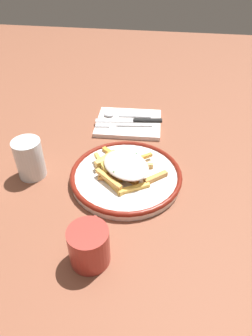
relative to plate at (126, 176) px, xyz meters
name	(u,v)px	position (x,y,z in m)	size (l,w,h in m)	color
ground_plane	(126,180)	(0.00, 0.00, -0.01)	(2.60, 2.60, 0.00)	brown
plate	(126,176)	(0.00, 0.00, 0.00)	(0.28, 0.28, 0.02)	white
fries_heap	(124,167)	(0.00, 0.00, 0.03)	(0.18, 0.19, 0.04)	gold
napkin	(129,123)	(0.26, 0.03, -0.01)	(0.17, 0.20, 0.01)	silver
fork	(123,125)	(0.23, 0.04, 0.00)	(0.04, 0.18, 0.00)	silver
knife	(135,120)	(0.26, 0.01, 0.00)	(0.04, 0.21, 0.01)	black
spoon	(119,115)	(0.29, 0.07, 0.00)	(0.03, 0.15, 0.01)	silver
water_glass	(30,159)	(-0.01, 0.24, 0.04)	(0.07, 0.07, 0.10)	silver
coffee_mug	(89,245)	(-0.24, 0.03, 0.03)	(0.10, 0.08, 0.08)	#AC372E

